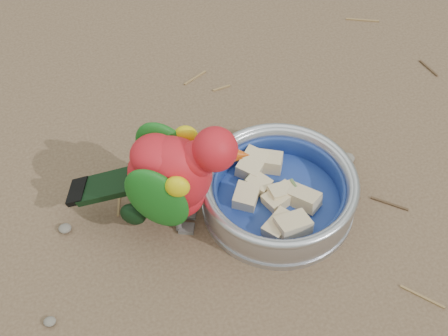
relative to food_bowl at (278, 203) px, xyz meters
name	(u,v)px	position (x,y,z in m)	size (l,w,h in m)	color
ground	(245,232)	(-0.06, -0.03, -0.01)	(60.00, 60.00, 0.00)	brown
food_bowl	(278,203)	(0.00, 0.00, 0.00)	(0.22, 0.22, 0.02)	#B2B2BA
bowl_wall	(279,190)	(0.00, 0.00, 0.03)	(0.22, 0.22, 0.04)	#B2B2BA
fruit_wedges	(279,193)	(0.00, 0.00, 0.02)	(0.13, 0.13, 0.03)	beige
lory_parrot	(174,181)	(-0.15, 0.01, 0.08)	(0.11, 0.23, 0.18)	red
ground_debris	(242,192)	(-0.04, 0.04, -0.01)	(0.90, 0.80, 0.01)	olive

